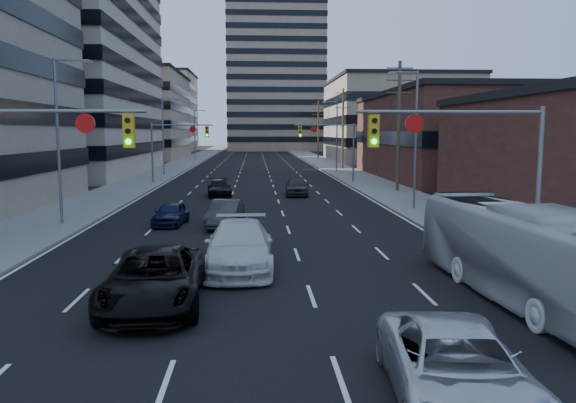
{
  "coord_description": "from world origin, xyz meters",
  "views": [
    {
      "loc": [
        0.05,
        -11.0,
        5.12
      ],
      "look_at": [
        1.45,
        12.47,
        2.2
      ],
      "focal_mm": 35.0,
      "sensor_mm": 36.0,
      "label": 1
    }
  ],
  "objects_px": {
    "silver_suv": "(457,369)",
    "transit_bus": "(523,252)",
    "black_pickup": "(154,279)",
    "white_van": "(239,246)",
    "sedan_blue": "(171,214)"
  },
  "relations": [
    {
      "from": "silver_suv",
      "to": "transit_bus",
      "type": "xyz_separation_m",
      "value": [
        4.42,
        6.53,
        0.73
      ]
    },
    {
      "from": "black_pickup",
      "to": "sedan_blue",
      "type": "bearing_deg",
      "value": 94.27
    },
    {
      "from": "silver_suv",
      "to": "transit_bus",
      "type": "relative_size",
      "value": 0.51
    },
    {
      "from": "white_van",
      "to": "sedan_blue",
      "type": "relative_size",
      "value": 1.61
    },
    {
      "from": "transit_bus",
      "to": "sedan_blue",
      "type": "distance_m",
      "value": 19.47
    },
    {
      "from": "black_pickup",
      "to": "transit_bus",
      "type": "height_order",
      "value": "transit_bus"
    },
    {
      "from": "transit_bus",
      "to": "black_pickup",
      "type": "bearing_deg",
      "value": 176.89
    },
    {
      "from": "white_van",
      "to": "silver_suv",
      "type": "relative_size",
      "value": 1.13
    },
    {
      "from": "transit_bus",
      "to": "sedan_blue",
      "type": "height_order",
      "value": "transit_bus"
    },
    {
      "from": "white_van",
      "to": "transit_bus",
      "type": "xyz_separation_m",
      "value": [
        8.76,
        -4.35,
        0.59
      ]
    },
    {
      "from": "black_pickup",
      "to": "silver_suv",
      "type": "height_order",
      "value": "black_pickup"
    },
    {
      "from": "black_pickup",
      "to": "white_van",
      "type": "relative_size",
      "value": 0.98
    },
    {
      "from": "black_pickup",
      "to": "white_van",
      "type": "xyz_separation_m",
      "value": [
        2.37,
        4.36,
        0.05
      ]
    },
    {
      "from": "black_pickup",
      "to": "sedan_blue",
      "type": "height_order",
      "value": "black_pickup"
    },
    {
      "from": "silver_suv",
      "to": "transit_bus",
      "type": "distance_m",
      "value": 7.92
    }
  ]
}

